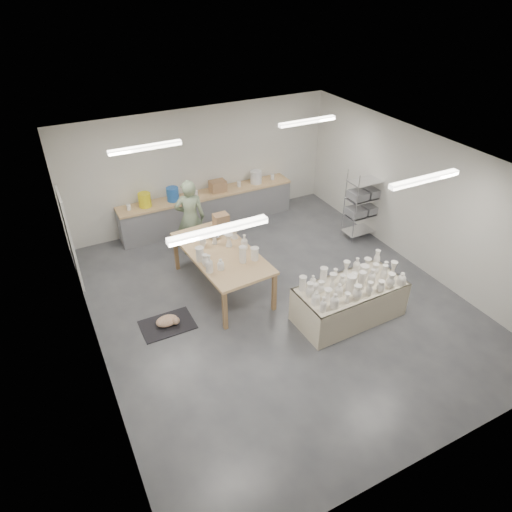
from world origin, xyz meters
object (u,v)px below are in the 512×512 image
work_table (222,250)px  red_stool (188,236)px  potter (190,218)px  drying_table (349,300)px

work_table → red_stool: (-0.11, 1.81, -0.60)m
potter → red_stool: potter is taller
work_table → drying_table: bearing=-53.1°
potter → work_table: bearing=112.0°
potter → red_stool: (-0.00, 0.27, -0.62)m
potter → drying_table: bearing=135.7°
potter → red_stool: bearing=-71.9°
work_table → red_stool: work_table is taller
red_stool → potter: bearing=-90.0°
drying_table → work_table: bearing=129.4°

